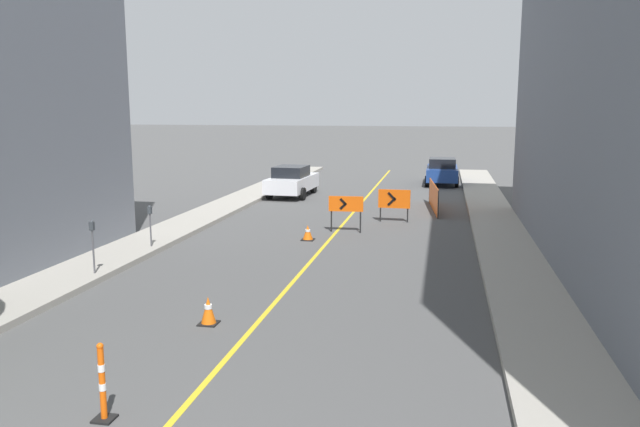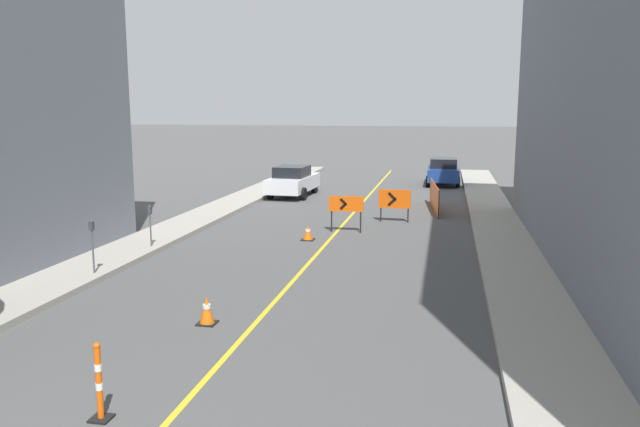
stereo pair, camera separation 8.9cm
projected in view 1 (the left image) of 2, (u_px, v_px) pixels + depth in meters
The scene contains 13 objects.
lane_stripe at pixel (340, 227), 24.13m from camera, with size 0.12×44.57×0.01m.
sidewalk_left at pixel (196, 220), 25.25m from camera, with size 1.93×44.57×0.17m.
sidewalk_right at pixel (499, 231), 22.97m from camera, with size 1.93×44.57×0.17m.
traffic_cone_second at pixel (208, 310), 13.36m from camera, with size 0.40×0.40×0.61m.
traffic_cone_third at pixel (308, 233), 21.81m from camera, with size 0.44×0.44×0.53m.
delineator_post_front at pixel (103, 387), 9.22m from camera, with size 0.30×0.30×1.21m.
arrow_barricade_primary at pixel (346, 206), 23.04m from camera, with size 1.29×0.13×1.35m.
arrow_barricade_secondary at pixel (394, 200), 25.13m from camera, with size 1.29×0.11×1.32m.
safety_mesh_fence at pixel (434, 197), 28.13m from camera, with size 0.51×4.65×1.20m.
parked_car_curb_near at pixel (292, 181), 32.40m from camera, with size 2.02×4.39×1.59m.
parked_car_curb_mid at pixel (442, 171), 37.33m from camera, with size 1.93×4.31×1.59m.
parking_meter_near_curb at pixel (92, 236), 16.70m from camera, with size 0.12×0.11×1.46m.
parking_meter_far_curb at pixel (150, 217), 19.96m from camera, with size 0.12×0.11×1.34m.
Camera 1 is at (3.83, -1.10, 4.62)m, focal length 35.00 mm.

